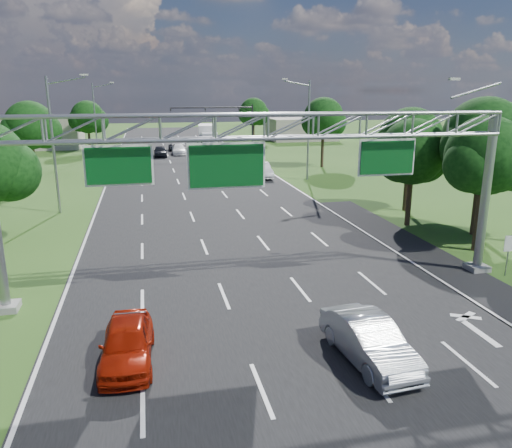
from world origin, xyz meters
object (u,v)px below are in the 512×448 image
object	(u,v)px
sign_gantry	(268,140)
regulatory_sign	(509,247)
red_coupe	(127,343)
traffic_signal	(229,117)
silver_sedan	(369,340)
box_truck	(207,136)

from	to	relation	value
sign_gantry	regulatory_sign	xyz separation A→B (m)	(12.07, -1.02, -5.38)
regulatory_sign	red_coupe	world-z (taller)	regulatory_sign
traffic_signal	sign_gantry	bearing A→B (deg)	-97.68
silver_sedan	box_truck	size ratio (longest dim) A/B	0.50
sign_gantry	red_coupe	xyz separation A→B (m)	(-6.20, -5.41, -6.16)
silver_sedan	box_truck	bearing A→B (deg)	82.17
box_truck	red_coupe	bearing A→B (deg)	-93.55
sign_gantry	box_truck	world-z (taller)	sign_gantry
sign_gantry	regulatory_sign	size ratio (longest dim) A/B	11.19
traffic_signal	red_coupe	bearing A→B (deg)	-102.87
traffic_signal	box_truck	size ratio (longest dim) A/B	1.32
red_coupe	regulatory_sign	bearing A→B (deg)	15.99
regulatory_sign	silver_sedan	bearing A→B (deg)	-149.36
sign_gantry	traffic_signal	distance (m)	53.51
silver_sedan	box_truck	world-z (taller)	box_truck
silver_sedan	sign_gantry	bearing A→B (deg)	99.43
regulatory_sign	silver_sedan	size ratio (longest dim) A/B	0.45
traffic_signal	box_truck	xyz separation A→B (m)	(-2.02, 10.79, -3.53)
red_coupe	box_truck	bearing A→B (deg)	83.17
traffic_signal	box_truck	bearing A→B (deg)	100.59
sign_gantry	silver_sedan	world-z (taller)	sign_gantry
traffic_signal	silver_sedan	world-z (taller)	traffic_signal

